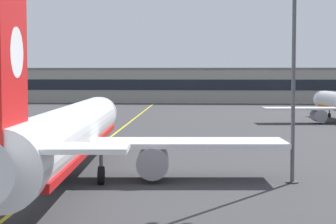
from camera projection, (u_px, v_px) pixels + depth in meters
ground_plane at (4, 204)px, 35.92m from camera, size 400.00×400.00×0.00m
taxiway_centreline at (100, 145)px, 65.76m from camera, size 7.33×179.87×0.01m
airliner_foreground at (68, 134)px, 43.83m from camera, size 32.28×41.53×11.65m
apron_lamp_post at (293, 76)px, 42.34m from camera, size 2.24×0.90×14.60m
safety_cone_by_nose_gear at (110, 150)px, 59.28m from camera, size 0.44×0.44×0.55m
terminal_building at (150, 85)px, 165.47m from camera, size 151.87×12.40×9.42m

